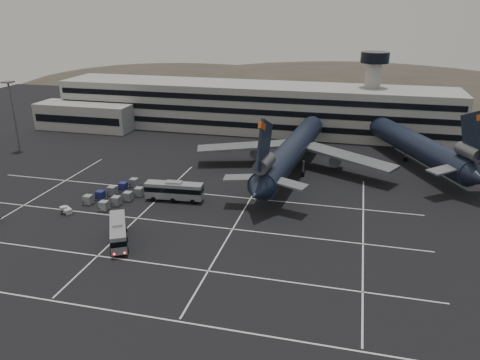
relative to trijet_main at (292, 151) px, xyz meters
The scene contains 11 objects.
ground 39.74m from the trijet_main, 116.54° to the right, with size 260.00×260.00×0.00m, color black.
lane_markings 38.68m from the trijet_main, 115.76° to the right, with size 90.00×55.62×0.01m.
terminal 41.40m from the trijet_main, 119.78° to the left, with size 125.00×26.00×24.00m.
hills 135.87m from the trijet_main, 89.83° to the left, with size 352.00×180.00×44.00m.
lightpole_left 72.90m from the trijet_main, behind, with size 2.40×2.40×18.28m.
trijet_main is the anchor object (origin of this frame).
trijet_far 30.39m from the trijet_main, 28.23° to the left, with size 31.62×54.34×18.08m.
bus_near 46.29m from the trijet_main, 119.06° to the right, with size 7.36×10.68×3.81m.
bus_far 29.79m from the trijet_main, 132.53° to the right, with size 11.66×3.64×4.05m.
tug_b 49.61m from the trijet_main, 138.90° to the right, with size 2.63×2.44×1.46m.
uld_cluster 39.12m from the trijet_main, 143.47° to the right, with size 11.49×15.27×1.79m.
Camera 1 is at (30.92, -66.37, 36.68)m, focal length 35.00 mm.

